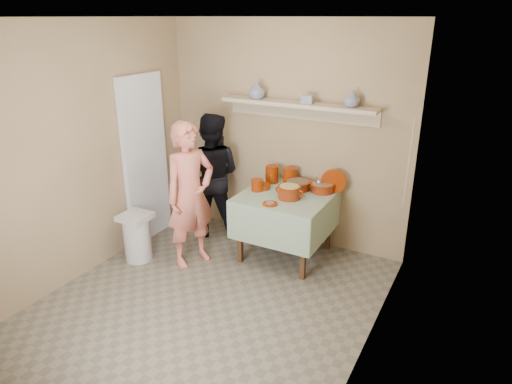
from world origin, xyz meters
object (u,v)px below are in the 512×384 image
Objects in this scene: serving_table at (286,204)px; person_helper at (211,175)px; person_cook at (190,195)px; cazuela_rice at (289,191)px; trash_bin at (137,237)px.

person_helper is at bearing 173.98° from serving_table.
cazuela_rice is (0.93, 0.52, 0.04)m from person_cook.
trash_bin is (-1.51, -0.78, -0.56)m from cazuela_rice.
serving_table is (1.07, -0.11, -0.13)m from person_helper.
person_helper is 2.76× the size of trash_bin.
person_cook is at bearing -144.23° from serving_table.
person_cook is 1.07m from cazuela_rice.
person_cook reaches higher than trash_bin.
person_helper reaches higher than trash_bin.
cazuela_rice is (0.08, -0.10, 0.20)m from serving_table.
person_helper is 1.16m from trash_bin.
trash_bin is at bearing -152.72° from cazuela_rice.
cazuela_rice is 1.79m from trash_bin.
cazuela_rice is (1.15, -0.21, 0.07)m from person_helper.
cazuela_rice is at bearing -38.27° from person_cook.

